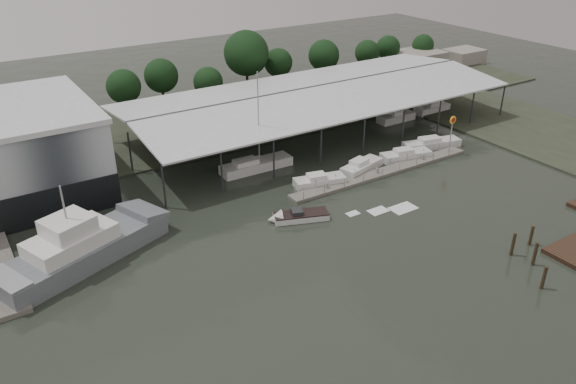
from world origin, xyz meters
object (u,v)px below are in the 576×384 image
shell_fuel_sign (452,127)px  speedboat_underway (296,217)px  white_sailboat (255,165)px  grey_trawler (83,246)px

shell_fuel_sign → speedboat_underway: bearing=-172.1°
white_sailboat → speedboat_underway: white_sailboat is taller
shell_fuel_sign → speedboat_underway: size_ratio=0.33×
grey_trawler → white_sailboat: white_sailboat is taller
grey_trawler → speedboat_underway: (21.59, -4.54, -1.19)m
white_sailboat → speedboat_underway: 14.12m
grey_trawler → white_sailboat: (24.34, 9.30, -0.93)m
white_sailboat → grey_trawler: bearing=-157.8°
white_sailboat → speedboat_underway: (-2.75, -13.85, -0.26)m
grey_trawler → white_sailboat: bearing=-0.0°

